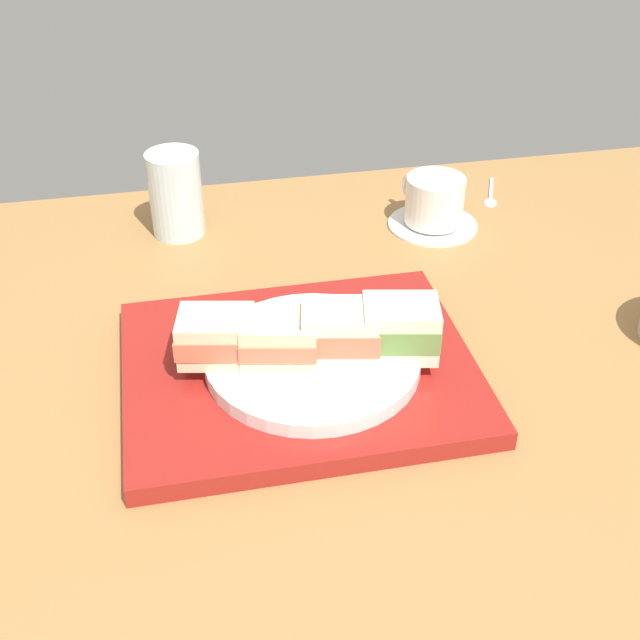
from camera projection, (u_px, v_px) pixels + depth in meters
ground_plane at (313, 391)px, 88.32cm from camera, size 140.00×100.00×3.00cm
serving_tray at (299, 370)px, 87.24cm from camera, size 36.77×30.06×2.15cm
sandwich_plate at (309, 360)px, 85.62cm from camera, size 22.63×22.63×1.63cm
sandwich_nearmost at (216, 336)px, 83.41cm from camera, size 8.99×7.44×4.96cm
sandwich_inner_near at (278, 336)px, 83.68cm from camera, size 8.86×7.52×4.76cm
sandwich_inner_far at (339, 332)px, 83.70cm from camera, size 9.15×7.38×5.44cm
sandwich_farmost at (400, 329)px, 83.81cm from camera, size 8.70×7.17×5.82cm
coffee_cup at (434, 204)px, 113.86cm from camera, size 12.54×12.76×7.33cm
drinking_glass at (176, 194)px, 110.86cm from camera, size 7.20×7.20×11.74cm
teaspoon at (491, 197)px, 122.37cm from camera, size 4.97×9.46×0.80cm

